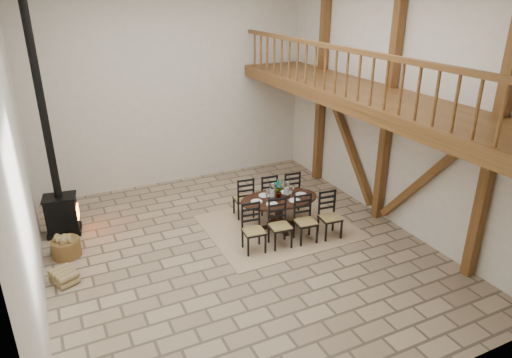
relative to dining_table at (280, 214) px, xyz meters
name	(u,v)px	position (x,y,z in m)	size (l,w,h in m)	color
ground	(240,250)	(-1.13, -0.42, -0.36)	(8.00, 8.00, 0.00)	#9D8769
room_shell	(297,92)	(0.06, -0.42, 2.65)	(7.02, 8.02, 5.01)	silver
rug	(279,227)	(0.01, 0.08, -0.35)	(3.00, 2.50, 0.02)	#9E8565
dining_table	(280,214)	(0.00, 0.00, 0.00)	(2.08, 2.03, 1.07)	black
wood_stove	(56,184)	(-4.16, 1.80, 0.76)	(0.72, 0.59, 5.00)	black
log_basket	(66,247)	(-4.19, 0.82, -0.17)	(0.53, 0.53, 0.44)	brown
log_stack	(64,277)	(-4.31, -0.07, -0.24)	(0.51, 0.58, 0.24)	#A28A5A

